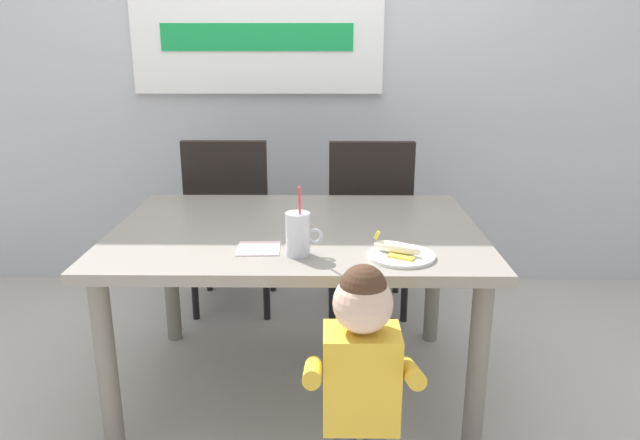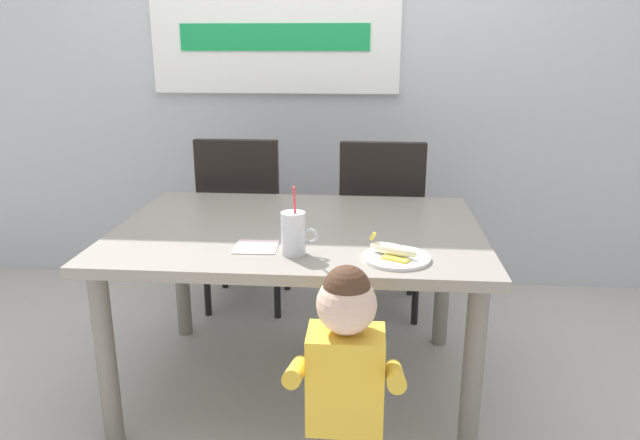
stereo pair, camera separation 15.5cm
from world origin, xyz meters
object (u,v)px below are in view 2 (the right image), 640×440
Objects in this scene: toddler_standing at (346,368)px; snack_plate at (396,258)px; peeled_banana at (393,250)px; dining_table at (299,247)px; milk_cup at (294,236)px; dining_chair_left at (243,215)px; dining_chair_right at (380,219)px; paper_napkin at (256,247)px.

snack_plate is (0.15, 0.39, 0.20)m from toddler_standing.
peeled_banana is (-0.01, 0.00, 0.03)m from snack_plate.
snack_plate is (0.37, -0.34, 0.09)m from dining_table.
milk_cup is at bearing 115.93° from toddler_standing.
dining_table is 0.85m from dining_chair_left.
milk_cup is at bearing 73.32° from dining_chair_right.
milk_cup reaches higher than paper_napkin.
milk_cup is 0.34m from peeled_banana.
toddler_standing is 0.47m from peeled_banana.
milk_cup is at bearing -22.12° from paper_napkin.
peeled_banana is (0.36, -0.34, 0.12)m from dining_table.
dining_table is 0.51m from peeled_banana.
peeled_banana reaches higher than dining_table.
dining_table is at bearing 65.28° from paper_napkin.
dining_table is 8.46× the size of peeled_banana.
dining_chair_right reaches higher than peeled_banana.
paper_napkin is (-0.49, 0.08, -0.00)m from snack_plate.
toddler_standing is at bearing 112.31° from dining_chair_left.
peeled_banana is at bearing 91.08° from dining_chair_right.
toddler_standing is at bearing -73.11° from dining_table.
dining_chair_left is at bearing 112.31° from toddler_standing.
paper_napkin is at bearing 65.26° from dining_chair_right.
paper_napkin is (-0.34, 0.47, 0.20)m from toddler_standing.
dining_chair_left is 6.40× the size of paper_napkin.
dining_chair_left is 1.35m from snack_plate.
dining_chair_right is 1.13m from milk_cup.
toddler_standing is 0.46m from snack_plate.
dining_chair_right is 1.10m from snack_plate.
milk_cup reaches higher than peeled_banana.
snack_plate is (0.35, -0.02, -0.06)m from milk_cup.
dining_chair_left and dining_chair_right have the same top height.
dining_chair_left is 1.15× the size of toddler_standing.
toddler_standing reaches higher than peeled_banana.
dining_chair_left is at bearing 110.88° from milk_cup.
milk_cup is 1.47× the size of peeled_banana.
dining_table is 6.25× the size of snack_plate.
paper_napkin is (-0.12, -0.26, 0.09)m from dining_table.
dining_chair_right is 1.12m from paper_napkin.
peeled_banana is (0.02, -1.08, 0.21)m from dining_chair_right.
paper_napkin is (-0.48, 0.08, -0.03)m from peeled_banana.
toddler_standing is 0.61m from paper_napkin.
paper_napkin is at bearing 157.88° from milk_cup.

